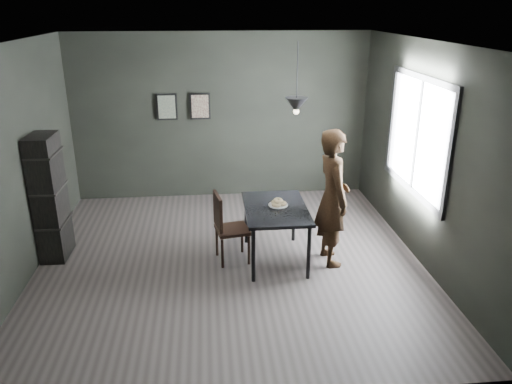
{
  "coord_description": "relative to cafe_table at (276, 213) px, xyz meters",
  "views": [
    {
      "loc": [
        -0.24,
        -5.88,
        3.21
      ],
      "look_at": [
        0.35,
        0.05,
        0.95
      ],
      "focal_mm": 35.0,
      "sensor_mm": 36.0,
      "label": 1
    }
  ],
  "objects": [
    {
      "name": "white_plate",
      "position": [
        0.04,
        0.04,
        0.08
      ],
      "size": [
        0.23,
        0.23,
        0.01
      ],
      "primitive_type": "cylinder",
      "color": "white",
      "rests_on": "cafe_table"
    },
    {
      "name": "shelf_unit",
      "position": [
        -2.92,
        0.4,
        0.17
      ],
      "size": [
        0.33,
        0.56,
        1.68
      ],
      "primitive_type": "cube",
      "rotation": [
        0.0,
        0.0,
        -0.02
      ],
      "color": "black",
      "rests_on": "ground"
    },
    {
      "name": "donut_pile",
      "position": [
        0.04,
        0.04,
        0.12
      ],
      "size": [
        0.21,
        0.21,
        0.1
      ],
      "rotation": [
        0.0,
        0.0,
        -0.09
      ],
      "color": "beige",
      "rests_on": "white_plate"
    },
    {
      "name": "cafe_table",
      "position": [
        0.0,
        0.0,
        0.0
      ],
      "size": [
        0.8,
        1.2,
        0.75
      ],
      "color": "black",
      "rests_on": "ground"
    },
    {
      "name": "back_wall",
      "position": [
        -0.6,
        2.5,
        0.73
      ],
      "size": [
        5.0,
        0.1,
        2.8
      ],
      "primitive_type": "cube",
      "color": "black",
      "rests_on": "ground"
    },
    {
      "name": "pendant_lamp",
      "position": [
        0.25,
        0.1,
        1.38
      ],
      "size": [
        0.28,
        0.28,
        0.86
      ],
      "color": "black",
      "rests_on": "ground"
    },
    {
      "name": "wood_chair",
      "position": [
        -0.65,
        0.02,
        -0.13
      ],
      "size": [
        0.48,
        0.48,
        0.95
      ],
      "rotation": [
        0.0,
        0.0,
        0.18
      ],
      "color": "black",
      "rests_on": "ground"
    },
    {
      "name": "ceiling",
      "position": [
        -0.6,
        0.0,
        2.13
      ],
      "size": [
        5.0,
        5.0,
        0.02
      ],
      "color": "silver",
      "rests_on": "ground"
    },
    {
      "name": "window_assembly",
      "position": [
        1.87,
        0.2,
        0.93
      ],
      "size": [
        0.04,
        1.96,
        1.56
      ],
      "color": "white",
      "rests_on": "ground"
    },
    {
      "name": "woman",
      "position": [
        0.71,
        -0.11,
        0.22
      ],
      "size": [
        0.49,
        0.69,
        1.79
      ],
      "primitive_type": "imported",
      "rotation": [
        0.0,
        0.0,
        1.67
      ],
      "color": "black",
      "rests_on": "ground"
    },
    {
      "name": "framed_print_right",
      "position": [
        -0.95,
        2.47,
        0.93
      ],
      "size": [
        0.34,
        0.04,
        0.44
      ],
      "color": "black",
      "rests_on": "ground"
    },
    {
      "name": "framed_print_left",
      "position": [
        -1.5,
        2.47,
        0.93
      ],
      "size": [
        0.34,
        0.04,
        0.44
      ],
      "color": "black",
      "rests_on": "ground"
    },
    {
      "name": "ground",
      "position": [
        -0.6,
        0.0,
        -0.67
      ],
      "size": [
        5.0,
        5.0,
        0.0
      ],
      "primitive_type": "plane",
      "color": "#36302E",
      "rests_on": "ground"
    }
  ]
}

